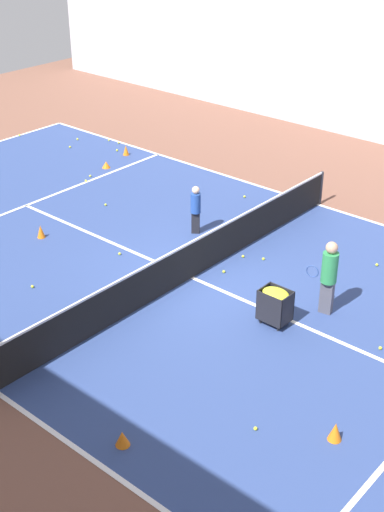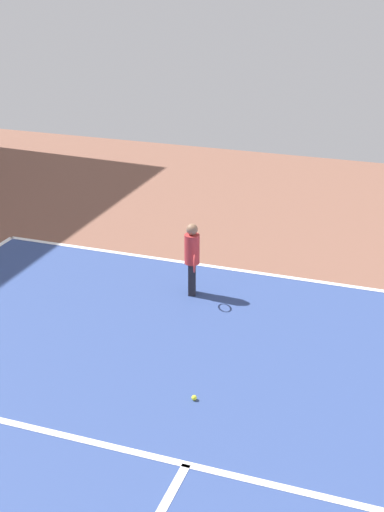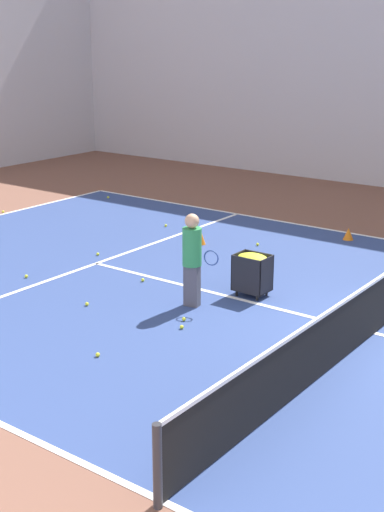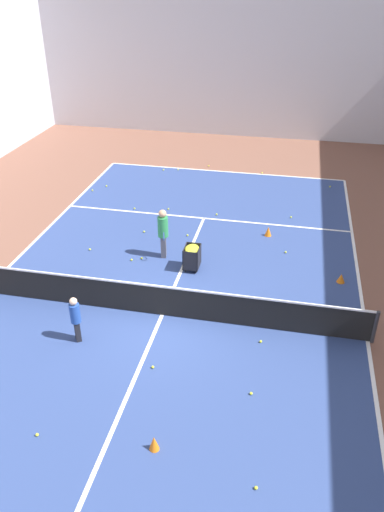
{
  "view_description": "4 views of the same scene",
  "coord_description": "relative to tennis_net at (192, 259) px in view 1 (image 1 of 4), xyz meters",
  "views": [
    {
      "loc": [
        10.95,
        9.46,
        8.45
      ],
      "look_at": [
        0.0,
        0.0,
        0.58
      ],
      "focal_mm": 50.0,
      "sensor_mm": 36.0,
      "label": 1
    },
    {
      "loc": [
        -2.15,
        -0.41,
        5.18
      ],
      "look_at": [
        1.36,
        -10.26,
        0.67
      ],
      "focal_mm": 50.0,
      "sensor_mm": 36.0,
      "label": 2
    },
    {
      "loc": [
        -10.43,
        -4.01,
        4.66
      ],
      "look_at": [
        -0.78,
        3.15,
        0.94
      ],
      "focal_mm": 50.0,
      "sensor_mm": 36.0,
      "label": 3
    },
    {
      "loc": [
        3.11,
        -10.76,
        8.45
      ],
      "look_at": [
        0.31,
        2.56,
        0.48
      ],
      "focal_mm": 35.0,
      "sensor_mm": 36.0,
      "label": 4
    }
  ],
  "objects": [
    {
      "name": "tennis_ball_30",
      "position": [
        -1.44,
        2.82,
        -0.47
      ],
      "size": [
        0.07,
        0.07,
        0.07
      ],
      "primitive_type": "sphere",
      "color": "yellow",
      "rests_on": "ground"
    },
    {
      "name": "tennis_ball_26",
      "position": [
        -5.38,
        -8.04,
        -0.47
      ],
      "size": [
        0.07,
        0.07,
        0.07
      ],
      "primitive_type": "sphere",
      "color": "yellow",
      "rests_on": "ground"
    },
    {
      "name": "line_service_near",
      "position": [
        0.0,
        -6.27,
        -0.5
      ],
      "size": [
        11.02,
        0.1,
        0.0
      ],
      "primitive_type": "cube",
      "color": "white",
      "rests_on": "ground"
    },
    {
      "name": "tennis_ball_19",
      "position": [
        3.21,
        4.21,
        -0.47
      ],
      "size": [
        0.07,
        0.07,
        0.07
      ],
      "primitive_type": "sphere",
      "color": "yellow",
      "rests_on": "ground"
    },
    {
      "name": "tennis_ball_14",
      "position": [
        -0.31,
        4.71,
        -0.47
      ],
      "size": [
        0.07,
        0.07,
        0.07
      ],
      "primitive_type": "sphere",
      "color": "yellow",
      "rests_on": "ground"
    },
    {
      "name": "tennis_ball_35",
      "position": [
        -4.68,
        -9.42,
        -0.47
      ],
      "size": [
        0.07,
        0.07,
        0.07
      ],
      "primitive_type": "sphere",
      "color": "yellow",
      "rests_on": "ground"
    },
    {
      "name": "training_cone_2",
      "position": [
        0.99,
        -4.34,
        -0.33
      ],
      "size": [
        0.21,
        0.21,
        0.35
      ],
      "primitive_type": "cone",
      "color": "orange",
      "rests_on": "ground"
    },
    {
      "name": "tennis_ball_27",
      "position": [
        -2.31,
        -6.31,
        -0.47
      ],
      "size": [
        0.07,
        0.07,
        0.07
      ],
      "primitive_type": "sphere",
      "color": "yellow",
      "rests_on": "ground"
    },
    {
      "name": "tennis_ball_17",
      "position": [
        -3.35,
        3.02,
        -0.47
      ],
      "size": [
        0.07,
        0.07,
        0.07
      ],
      "primitive_type": "sphere",
      "color": "yellow",
      "rests_on": "ground"
    },
    {
      "name": "ground_plane",
      "position": [
        0.0,
        0.0,
        -0.51
      ],
      "size": [
        38.49,
        38.49,
        0.0
      ],
      "primitive_type": "plane",
      "color": "brown"
    },
    {
      "name": "tennis_ball_4",
      "position": [
        -2.65,
        -6.5,
        -0.47
      ],
      "size": [
        0.07,
        0.07,
        0.07
      ],
      "primitive_type": "sphere",
      "color": "yellow",
      "rests_on": "ground"
    },
    {
      "name": "court_playing_area",
      "position": [
        0.0,
        0.0,
        -0.5
      ],
      "size": [
        11.02,
        22.8,
        0.0
      ],
      "color": "navy",
      "rests_on": "ground"
    },
    {
      "name": "training_cone_3",
      "position": [
        2.52,
        5.35,
        -0.33
      ],
      "size": [
        0.24,
        0.24,
        0.35
      ],
      "primitive_type": "cone",
      "color": "orange",
      "rests_on": "ground"
    },
    {
      "name": "coach_at_net",
      "position": [
        -0.77,
        3.14,
        0.47
      ],
      "size": [
        0.4,
        0.68,
        1.71
      ],
      "rotation": [
        0.0,
        0.0,
        -1.39
      ],
      "color": "#4C4C56",
      "rests_on": "ground"
    },
    {
      "name": "ball_cart",
      "position": [
        0.31,
        2.56,
        0.07
      ],
      "size": [
        0.48,
        0.64,
        0.82
      ],
      "color": "black",
      "rests_on": "ground"
    },
    {
      "name": "tennis_ball_38",
      "position": [
        -1.58,
        0.31,
        -0.47
      ],
      "size": [
        0.07,
        0.07,
        0.07
      ],
      "primitive_type": "sphere",
      "color": "yellow",
      "rests_on": "ground"
    },
    {
      "name": "tennis_ball_34",
      "position": [
        -4.81,
        -7.53,
        -0.47
      ],
      "size": [
        0.07,
        0.07,
        0.07
      ],
      "primitive_type": "sphere",
      "color": "yellow",
      "rests_on": "ground"
    },
    {
      "name": "line_centre_service",
      "position": [
        0.0,
        0.0,
        -0.5
      ],
      "size": [
        0.1,
        12.54,
        0.0
      ],
      "primitive_type": "cube",
      "color": "white",
      "rests_on": "ground"
    },
    {
      "name": "tennis_net",
      "position": [
        0.0,
        0.0,
        0.0
      ],
      "size": [
        11.32,
        0.1,
        0.97
      ],
      "color": "#2D2D33",
      "rests_on": "ground"
    },
    {
      "name": "tennis_ball_37",
      "position": [
        -5.35,
        -8.51,
        -0.47
      ],
      "size": [
        0.07,
        0.07,
        0.07
      ],
      "primitive_type": "sphere",
      "color": "yellow",
      "rests_on": "ground"
    },
    {
      "name": "tennis_ball_33",
      "position": [
        -0.67,
        0.42,
        -0.47
      ],
      "size": [
        0.07,
        0.07,
        0.07
      ],
      "primitive_type": "sphere",
      "color": "yellow",
      "rests_on": "ground"
    },
    {
      "name": "training_cone_4",
      "position": [
        -4.76,
        -7.04,
        -0.33
      ],
      "size": [
        0.21,
        0.21,
        0.33
      ],
      "primitive_type": "cone",
      "color": "orange",
      "rests_on": "ground"
    },
    {
      "name": "tennis_ball_2",
      "position": [
        -1.48,
        -4.54,
        -0.47
      ],
      "size": [
        0.07,
        0.07,
        0.07
      ],
      "primitive_type": "sphere",
      "color": "yellow",
      "rests_on": "ground"
    },
    {
      "name": "tennis_ball_1",
      "position": [
        0.32,
        -2.1,
        -0.47
      ],
      "size": [
        0.07,
        0.07,
        0.07
      ],
      "primitive_type": "sphere",
      "color": "yellow",
      "rests_on": "ground"
    },
    {
      "name": "training_cone_1",
      "position": [
        -3.52,
        -6.69,
        -0.4
      ],
      "size": [
        0.26,
        0.26,
        0.21
      ],
      "primitive_type": "cone",
      "color": "orange",
      "rests_on": "ground"
    },
    {
      "name": "tennis_ball_24",
      "position": [
        -3.6,
        -11.32,
        -0.47
      ],
      "size": [
        0.07,
        0.07,
        0.07
      ],
      "primitive_type": "sphere",
      "color": "yellow",
      "rests_on": "ground"
    },
    {
      "name": "tennis_ball_11",
      "position": [
        -1.74,
        2.64,
        -0.47
      ],
      "size": [
        0.07,
        0.07,
        0.07
      ],
      "primitive_type": "sphere",
      "color": "yellow",
      "rests_on": "ground"
    },
    {
      "name": "line_sideline_left",
      "position": [
        -5.51,
        0.0,
        -0.5
      ],
      "size": [
        0.1,
        22.8,
        0.0
      ],
      "primitive_type": "cube",
      "color": "white",
      "rests_on": "ground"
    },
    {
      "name": "tennis_ball_29",
      "position": [
        2.74,
        -2.47,
        -0.47
      ],
      "size": [
        0.07,
        0.07,
        0.07
      ],
      "primitive_type": "sphere",
      "color": "yellow",
      "rests_on": "ground"
    },
    {
      "name": "tennis_ball_25",
      "position": [
        2.8,
        -0.62,
        -0.47
      ],
      "size": [
        0.07,
        0.07,
        0.07
      ],
      "primitive_type": "sphere",
      "color": "yellow",
      "rests_on": "ground"
    },
    {
      "name": "tennis_ball_10",
      "position": [
        -4.53,
        -1.88,
        -0.47
      ],
      "size": [
        0.07,
        0.07,
        0.07
      ],
      "primitive_type": "sphere",
      "color": "yellow",
      "rests_on": "ground"
    },
    {
      "name": "tennis_ball_31",
      "position": [
        -4.02,
        -3.28,
        -0.47
      ],
      "size": [
        0.07,
        0.07,
        0.07
      ],
      "primitive_type": "sphere",
      "color": "yellow",
      "rests_on": "ground"
    },
    {
      "name": "training_cone_0",
      "position": [
        4.95,
        2.74,
        -0.36
      ],
      "size": [
        0.25,
        0.25,
        0.28
      ],
      "primitive_type": "cone",
      "color": "orange",
      "rests_on": "ground"
    },
    {
      "name": "tennis_ball_32",
      "position": [
        -3.98,
        -9.0,
        -0.47
      ],
      "size": [
        0.07,
        0.07,
        0.07
      ],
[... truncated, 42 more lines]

